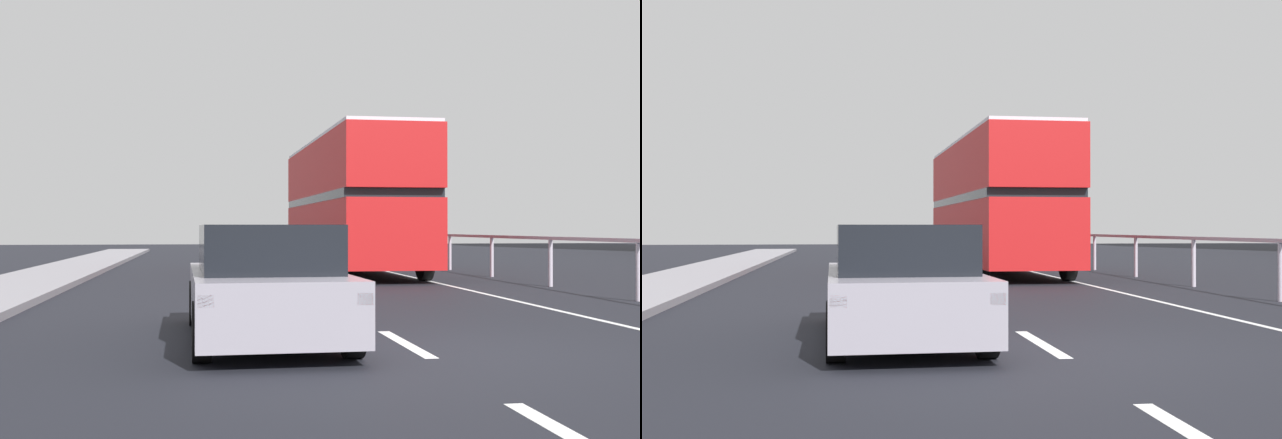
# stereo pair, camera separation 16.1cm
# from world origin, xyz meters

# --- Properties ---
(ground_plane) EXTENTS (75.28, 120.00, 0.10)m
(ground_plane) POSITION_xyz_m (0.00, 0.00, -0.05)
(ground_plane) COLOR black
(lane_paint_markings) EXTENTS (3.68, 46.00, 0.01)m
(lane_paint_markings) POSITION_xyz_m (2.14, 8.28, 0.00)
(lane_paint_markings) COLOR silver
(lane_paint_markings) RESTS_ON ground
(bridge_side_railing) EXTENTS (0.10, 42.00, 1.19)m
(bridge_side_railing) POSITION_xyz_m (5.83, 9.00, 0.97)
(bridge_side_railing) COLOR #B4A9B9
(bridge_side_railing) RESTS_ON ground
(double_decker_bus_red) EXTENTS (2.72, 11.41, 4.12)m
(double_decker_bus_red) POSITION_xyz_m (2.26, 15.65, 2.22)
(double_decker_bus_red) COLOR #B41617
(double_decker_bus_red) RESTS_ON ground
(hatchback_car_near) EXTENTS (1.88, 4.63, 1.43)m
(hatchback_car_near) POSITION_xyz_m (-1.67, 1.05, 0.69)
(hatchback_car_near) COLOR gray
(hatchback_car_near) RESTS_ON ground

